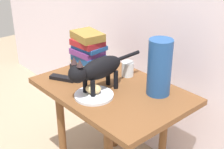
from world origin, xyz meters
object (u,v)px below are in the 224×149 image
(cat, at_px, (97,69))
(green_vase, at_px, (160,67))
(plate, at_px, (94,95))
(candle_jar, at_px, (128,70))
(book_stack, at_px, (88,53))
(tv_remote, at_px, (63,78))
(bread_roll, at_px, (94,89))
(side_table, at_px, (112,102))

(cat, relative_size, green_vase, 1.64)
(plate, bearing_deg, candle_jar, 102.46)
(plate, relative_size, book_stack, 0.81)
(cat, xyz_separation_m, book_stack, (-0.24, 0.13, -0.01))
(green_vase, distance_m, tv_remote, 0.56)
(cat, distance_m, green_vase, 0.31)
(plate, bearing_deg, tv_remote, -177.89)
(cat, bearing_deg, plate, -62.16)
(green_vase, height_order, candle_jar, green_vase)
(plate, height_order, cat, cat)
(book_stack, xyz_separation_m, tv_remote, (-0.01, -0.17, -0.11))
(candle_jar, bearing_deg, green_vase, -7.05)
(plate, relative_size, green_vase, 0.68)
(bread_roll, relative_size, green_vase, 0.27)
(plate, bearing_deg, side_table, 93.96)
(side_table, bearing_deg, plate, -86.04)
(plate, height_order, bread_roll, bread_roll)
(book_stack, distance_m, green_vase, 0.46)
(plate, distance_m, candle_jar, 0.31)
(bread_roll, height_order, cat, cat)
(side_table, bearing_deg, book_stack, 172.31)
(plate, height_order, candle_jar, candle_jar)
(cat, relative_size, candle_jar, 5.64)
(cat, bearing_deg, tv_remote, -169.00)
(cat, height_order, candle_jar, cat)
(candle_jar, bearing_deg, side_table, -71.38)
(green_vase, bearing_deg, plate, -125.42)
(cat, relative_size, tv_remote, 3.20)
(cat, height_order, book_stack, book_stack)
(side_table, xyz_separation_m, tv_remote, (-0.26, -0.14, 0.10))
(bread_roll, xyz_separation_m, book_stack, (-0.25, 0.16, 0.08))
(side_table, distance_m, tv_remote, 0.31)
(side_table, height_order, cat, cat)
(bread_roll, xyz_separation_m, green_vase, (0.20, 0.27, 0.11))
(bread_roll, xyz_separation_m, cat, (-0.02, 0.03, 0.09))
(bread_roll, height_order, tv_remote, bread_roll)
(bread_roll, height_order, candle_jar, candle_jar)
(book_stack, xyz_separation_m, green_vase, (0.45, 0.11, 0.03))
(plate, xyz_separation_m, tv_remote, (-0.27, -0.01, 0.00))
(green_vase, bearing_deg, bread_roll, -126.55)
(side_table, relative_size, book_stack, 3.33)
(green_vase, relative_size, tv_remote, 1.95)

